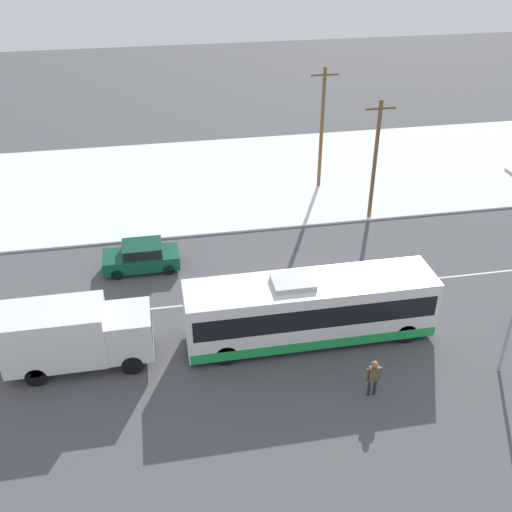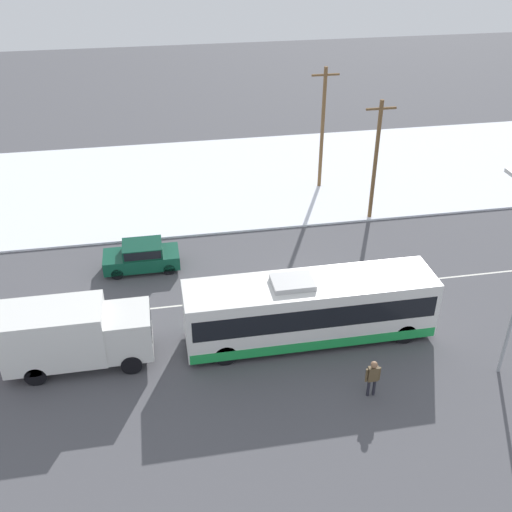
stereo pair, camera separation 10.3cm
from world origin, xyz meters
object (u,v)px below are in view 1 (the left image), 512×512
object	(u,v)px
city_bus	(310,309)
utility_pole_snowlot	(322,127)
utility_pole_roadside	(375,159)
pedestrian_at_stop	(374,375)
sedan_car	(142,256)
box_truck	(74,334)

from	to	relation	value
city_bus	utility_pole_snowlot	bearing A→B (deg)	72.85
utility_pole_roadside	utility_pole_snowlot	xyz separation A→B (m)	(-1.86, 5.07, 0.36)
pedestrian_at_stop	utility_pole_roadside	distance (m)	15.95
sedan_car	utility_pole_snowlot	bearing A→B (deg)	-145.07
city_bus	utility_pole_roadside	world-z (taller)	utility_pole_roadside
city_bus	pedestrian_at_stop	bearing A→B (deg)	-69.15
city_bus	sedan_car	bearing A→B (deg)	135.21
sedan_car	box_truck	bearing A→B (deg)	68.38
city_bus	sedan_car	world-z (taller)	city_bus
city_bus	utility_pole_roadside	xyz separation A→B (m)	(6.74, 10.74, 2.36)
city_bus	box_truck	world-z (taller)	city_bus
city_bus	pedestrian_at_stop	world-z (taller)	city_bus
city_bus	box_truck	size ratio (longest dim) A/B	1.82
box_truck	pedestrian_at_stop	size ratio (longest dim) A/B	3.50
box_truck	sedan_car	xyz separation A→B (m)	(2.87, 7.25, -0.78)
box_truck	utility_pole_roadside	bearing A→B (deg)	32.29
utility_pole_roadside	utility_pole_snowlot	size ratio (longest dim) A/B	0.91
utility_pole_snowlot	pedestrian_at_stop	bearing A→B (deg)	-99.52
box_truck	utility_pole_roadside	size ratio (longest dim) A/B	0.81
sedan_car	city_bus	bearing A→B (deg)	135.21
pedestrian_at_stop	city_bus	bearing A→B (deg)	110.85
utility_pole_roadside	box_truck	bearing A→B (deg)	-147.71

